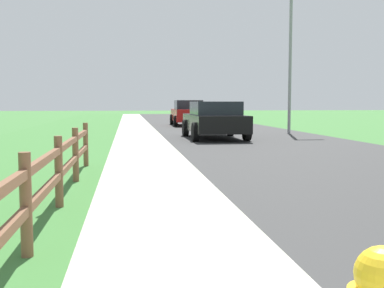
# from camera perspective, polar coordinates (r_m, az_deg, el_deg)

# --- Properties ---
(ground_plane) EXTENTS (120.00, 120.00, 0.00)m
(ground_plane) POSITION_cam_1_polar(r_m,az_deg,el_deg) (25.03, -4.29, 1.66)
(ground_plane) COLOR #3B7335
(road_asphalt) EXTENTS (7.00, 66.00, 0.01)m
(road_asphalt) POSITION_cam_1_polar(r_m,az_deg,el_deg) (27.44, 2.78, 1.97)
(road_asphalt) COLOR #333333
(road_asphalt) RESTS_ON ground
(curb_concrete) EXTENTS (6.00, 66.00, 0.01)m
(curb_concrete) POSITION_cam_1_polar(r_m,az_deg,el_deg) (27.03, -10.91, 1.84)
(curb_concrete) COLOR #B8B6A2
(curb_concrete) RESTS_ON ground
(grass_verge) EXTENTS (5.00, 66.00, 0.00)m
(grass_verge) POSITION_cam_1_polar(r_m,az_deg,el_deg) (27.15, -14.07, 1.80)
(grass_verge) COLOR #3B7335
(grass_verge) RESTS_ON ground
(rail_fence) EXTENTS (0.11, 10.81, 0.98)m
(rail_fence) POSITION_cam_1_polar(r_m,az_deg,el_deg) (5.71, -17.03, -3.93)
(rail_fence) COLOR brown
(rail_fence) RESTS_ON ground
(parked_suv_black) EXTENTS (2.20, 4.49, 1.47)m
(parked_suv_black) POSITION_cam_1_polar(r_m,az_deg,el_deg) (19.07, 2.69, 2.92)
(parked_suv_black) COLOR black
(parked_suv_black) RESTS_ON ground
(parked_car_red) EXTENTS (2.06, 4.41, 1.57)m
(parked_car_red) POSITION_cam_1_polar(r_m,az_deg,el_deg) (29.93, -0.47, 3.70)
(parked_car_red) COLOR maroon
(parked_car_red) RESTS_ON ground
(street_lamp) EXTENTS (1.17, 0.20, 6.43)m
(street_lamp) POSITION_cam_1_polar(r_m,az_deg,el_deg) (22.69, 11.87, 10.88)
(street_lamp) COLOR gray
(street_lamp) RESTS_ON ground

